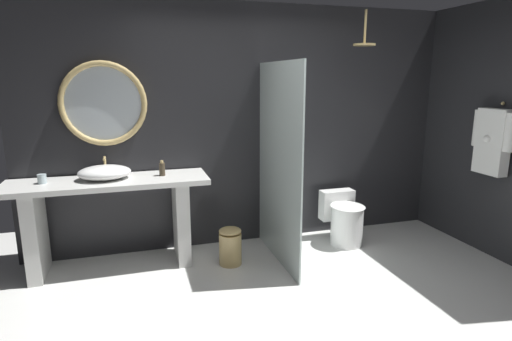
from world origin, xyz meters
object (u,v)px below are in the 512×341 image
round_wall_mirror (104,104)px  hanging_bathrobe (493,139)px  soap_dispenser (162,169)px  vessel_sink (104,172)px  toilet (344,219)px  waste_bin (230,246)px  rain_shower_head (364,42)px  tumbler_cup (42,179)px

round_wall_mirror → hanging_bathrobe: size_ratio=1.14×
soap_dispenser → hanging_bathrobe: 3.30m
vessel_sink → toilet: (2.50, -0.13, -0.68)m
round_wall_mirror → waste_bin: size_ratio=2.15×
round_wall_mirror → hanging_bathrobe: bearing=-16.2°
rain_shower_head → waste_bin: (-1.46, -0.13, -1.99)m
rain_shower_head → soap_dispenser: bearing=175.1°
vessel_sink → tumbler_cup: size_ratio=5.69×
soap_dispenser → rain_shower_head: (2.07, -0.18, 1.23)m
rain_shower_head → hanging_bathrobe: size_ratio=0.49×
soap_dispenser → hanging_bathrobe: (3.18, -0.83, 0.28)m
hanging_bathrobe → toilet: hanging_bathrobe is taller
soap_dispenser → round_wall_mirror: (-0.51, 0.24, 0.63)m
tumbler_cup → soap_dispenser: (1.08, 0.00, 0.02)m
vessel_sink → rain_shower_head: rain_shower_head is taller
round_wall_mirror → waste_bin: bearing=-25.9°
vessel_sink → toilet: bearing=-2.9°
rain_shower_head → waste_bin: 2.47m
round_wall_mirror → soap_dispenser: bearing=-25.0°
tumbler_cup → rain_shower_head: bearing=-3.2°
waste_bin → vessel_sink: bearing=164.7°
tumbler_cup → waste_bin: tumbler_cup is taller
vessel_sink → round_wall_mirror: 0.67m
rain_shower_head → toilet: size_ratio=0.63×
waste_bin → round_wall_mirror: bearing=154.1°
vessel_sink → soap_dispenser: size_ratio=3.24×
rain_shower_head → hanging_bathrobe: (1.11, -0.66, -0.95)m
tumbler_cup → toilet: 3.12m
round_wall_mirror → waste_bin: round_wall_mirror is taller
hanging_bathrobe → soap_dispenser: bearing=165.3°
vessel_sink → rain_shower_head: (2.61, -0.18, 1.23)m
vessel_sink → rain_shower_head: bearing=-4.0°
rain_shower_head → tumbler_cup: bearing=176.8°
tumbler_cup → round_wall_mirror: 0.90m
tumbler_cup → soap_dispenser: 1.08m
toilet → vessel_sink: bearing=177.1°
vessel_sink → soap_dispenser: 0.54m
vessel_sink → hanging_bathrobe: (3.72, -0.84, 0.28)m
rain_shower_head → waste_bin: bearing=-175.0°
rain_shower_head → toilet: 1.92m
waste_bin → toilet: bearing=7.7°
hanging_bathrobe → waste_bin: bearing=168.4°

